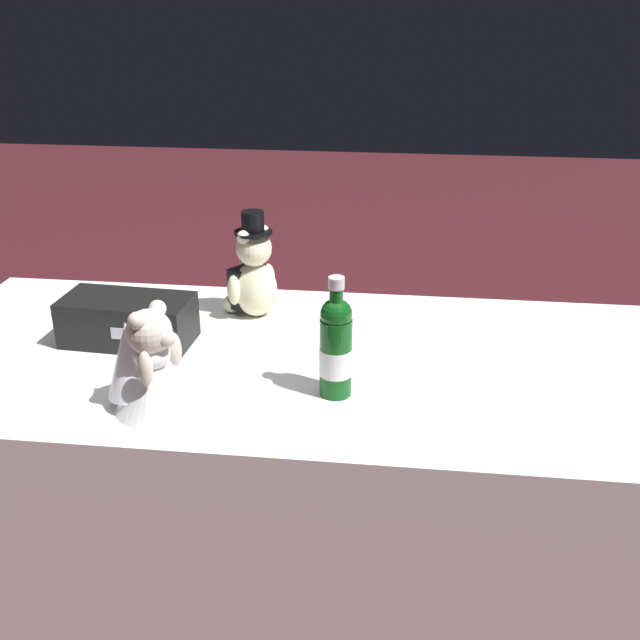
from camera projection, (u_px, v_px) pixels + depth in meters
The scene contains 6 objects.
ground_plane at pixel (320, 599), 2.10m from camera, with size 12.00×12.00×0.00m, color #47191E.
reception_table at pixel (320, 488), 1.94m from camera, with size 2.00×0.84×0.76m, color white.
teddy_bear_groom at pixel (253, 275), 1.98m from camera, with size 0.15×0.15×0.29m.
teddy_bear_bride at pixel (146, 365), 1.54m from camera, with size 0.23×0.19×0.23m.
champagne_bottle at pixel (336, 346), 1.59m from camera, with size 0.07×0.07×0.27m.
gift_case_black at pixel (128, 320), 1.85m from camera, with size 0.32×0.17×0.12m.
Camera 1 is at (0.19, -1.58, 1.58)m, focal length 42.08 mm.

